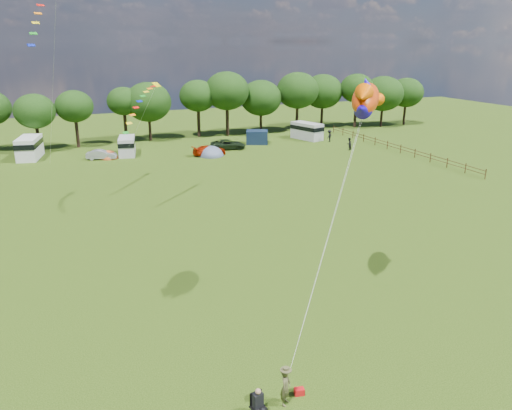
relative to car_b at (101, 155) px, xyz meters
name	(u,v)px	position (x,y,z in m)	size (l,w,h in m)	color
ground_plane	(309,311)	(6.81, -44.81, -0.63)	(180.00, 180.00, 0.00)	black
tree_line	(172,99)	(12.12, 10.18, 5.72)	(102.98, 10.98, 10.27)	black
fence	(394,146)	(38.81, -10.31, 0.07)	(0.12, 33.12, 1.20)	#472D19
car_b	(101,155)	(0.00, 0.00, 0.00)	(1.34, 3.59, 1.27)	#919298
car_c	(209,150)	(13.88, -2.96, 0.03)	(1.85, 4.40, 1.32)	#9C1C02
car_d	(228,144)	(17.52, -0.21, 0.06)	(2.31, 5.12, 1.40)	black
campervan_b	(29,147)	(-8.65, 4.22, 0.89)	(3.53, 6.15, 2.84)	silver
campervan_c	(127,145)	(3.58, 1.56, 0.67)	(3.01, 5.26, 2.42)	#B2B1B4
campervan_d	(307,130)	(31.67, 2.40, 0.76)	(3.78, 5.75, 2.60)	#B2B2B4
tent_orange	(109,158)	(0.89, 0.39, -0.61)	(2.60, 2.85, 2.04)	#C55224
tent_greyblue	(211,156)	(13.95, -3.35, -0.61)	(3.53, 3.87, 2.63)	#4C5770
awning_navy	(257,137)	(22.98, 2.04, 0.36)	(3.19, 2.59, 1.99)	#122037
kite_flyer	(286,387)	(2.21, -51.30, 0.21)	(0.62, 0.41, 1.70)	#4E4D2B
camp_chair	(258,400)	(0.81, -51.57, 0.22)	(0.67, 0.67, 1.43)	#99999E
kite_bag	(299,392)	(3.03, -50.99, -0.48)	(0.43, 0.29, 0.31)	red
fish_kite	(365,99)	(9.69, -44.81, 11.26)	(3.56, 3.97, 2.27)	#D23B07
streamer_kite_b	(144,99)	(2.18, -22.11, 9.30)	(4.39, 4.74, 3.83)	yellow
walker_a	(349,144)	(33.31, -7.29, 0.25)	(0.86, 0.53, 1.77)	black
walker_b	(329,136)	(33.84, -0.90, 0.29)	(1.19, 0.55, 1.84)	black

